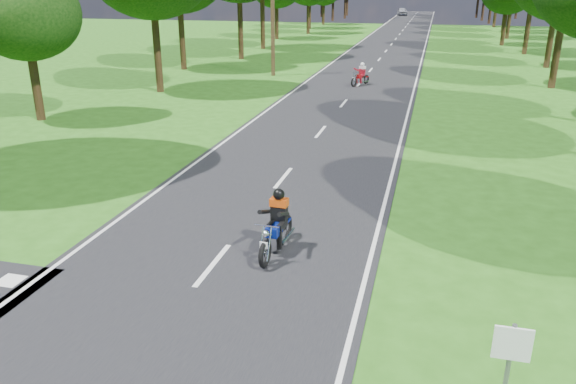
# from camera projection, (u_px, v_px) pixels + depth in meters

# --- Properties ---
(ground) EXTENTS (160.00, 160.00, 0.00)m
(ground) POSITION_uv_depth(u_px,v_px,m) (173.00, 315.00, 10.43)
(ground) COLOR #255513
(ground) RESTS_ON ground
(main_road) EXTENTS (7.00, 140.00, 0.02)m
(main_road) POSITION_uv_depth(u_px,v_px,m) (391.00, 44.00, 55.78)
(main_road) COLOR black
(main_road) RESTS_ON ground
(road_markings) EXTENTS (7.40, 140.00, 0.01)m
(road_markings) POSITION_uv_depth(u_px,v_px,m) (388.00, 46.00, 54.11)
(road_markings) COLOR silver
(road_markings) RESTS_ON main_road
(telegraph_pole) EXTENTS (1.20, 0.26, 8.00)m
(telegraph_pole) POSITION_uv_depth(u_px,v_px,m) (273.00, 11.00, 35.80)
(telegraph_pole) COLOR #382616
(telegraph_pole) RESTS_ON ground
(road_sign) EXTENTS (0.45, 0.07, 2.00)m
(road_sign) POSITION_uv_depth(u_px,v_px,m) (508.00, 371.00, 6.85)
(road_sign) COLOR slate
(road_sign) RESTS_ON ground
(rider_near_blue) EXTENTS (0.70, 1.81, 1.48)m
(rider_near_blue) POSITION_uv_depth(u_px,v_px,m) (276.00, 222.00, 12.55)
(rider_near_blue) COLOR navy
(rider_near_blue) RESTS_ON main_road
(rider_far_red) EXTENTS (1.18, 1.68, 1.34)m
(rider_far_red) POSITION_uv_depth(u_px,v_px,m) (360.00, 74.00, 33.31)
(rider_far_red) COLOR #B40D11
(rider_far_red) RESTS_ON main_road
(distant_car) EXTENTS (2.34, 4.36, 1.41)m
(distant_car) POSITION_uv_depth(u_px,v_px,m) (402.00, 11.00, 104.78)
(distant_car) COLOR #B0B2B8
(distant_car) RESTS_ON main_road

